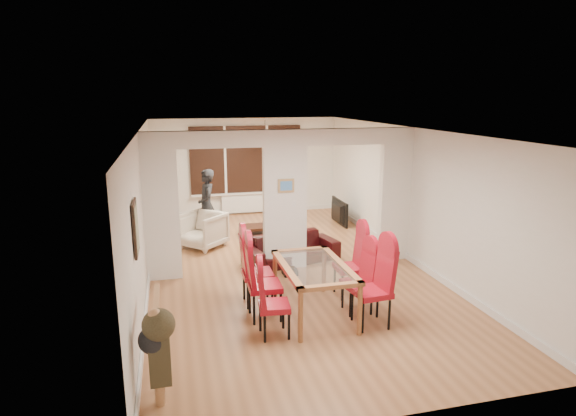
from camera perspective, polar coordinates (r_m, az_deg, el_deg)
name	(u,v)px	position (r m, az deg, el deg)	size (l,w,h in m)	color
floor	(285,268)	(9.19, -0.37, -7.08)	(5.00, 9.00, 0.01)	#A16840
room_walls	(285,201)	(8.83, -0.38, 0.86)	(5.00, 9.00, 2.60)	silver
divider_wall	(285,201)	(8.83, -0.38, 0.86)	(5.00, 0.18, 2.60)	white
bay_window_blinds	(246,159)	(13.09, -4.97, 5.76)	(3.00, 0.08, 1.80)	black
radiator	(247,203)	(13.26, -4.84, 0.59)	(1.40, 0.08, 0.50)	white
pendant_light	(265,139)	(11.96, -2.73, 8.22)	(0.36, 0.36, 0.36)	orange
stair_newel	(158,334)	(5.82, -15.12, -14.25)	(0.40, 1.20, 1.10)	#B27D51
wall_poster	(136,228)	(6.21, -17.63, -2.26)	(0.04, 0.52, 0.67)	gray
pillar_photo	(286,186)	(8.67, -0.23, 2.66)	(0.30, 0.03, 0.25)	#4C8CD8
dining_table	(314,289)	(7.23, 3.06, -9.59)	(0.93, 1.65, 0.77)	#9C6239
dining_chair_la	(274,300)	(6.56, -1.65, -10.89)	(0.41, 0.41, 1.02)	#A41020
dining_chair_lb	(265,280)	(7.03, -2.79, -8.52)	(0.47, 0.47, 1.17)	#A41020
dining_chair_lc	(258,268)	(7.52, -3.63, -7.16)	(0.46, 0.46, 1.15)	#A41020
dining_chair_ra	(371,286)	(6.91, 9.85, -9.07)	(0.47, 0.47, 1.19)	#A41020
dining_chair_rb	(357,279)	(7.33, 8.23, -8.35)	(0.41, 0.41, 1.03)	#A41020
dining_chair_rc	(349,263)	(7.86, 7.29, -6.49)	(0.44, 0.44, 1.10)	#A41020
sofa	(291,248)	(9.42, 0.39, -4.82)	(1.85, 0.72, 0.54)	black
armchair	(202,230)	(10.44, -10.11, -2.60)	(0.82, 0.84, 0.76)	beige
person	(207,206)	(10.77, -9.58, 0.27)	(0.39, 0.59, 1.62)	black
television	(335,212)	(12.24, 5.65, -0.46)	(0.14, 1.07, 0.62)	black
coffee_table	(263,230)	(11.22, -2.99, -2.66)	(1.06, 0.53, 0.24)	black
bottle	(271,218)	(11.27, -2.05, -1.21)	(0.07, 0.07, 0.27)	#143F19
bowl	(267,223)	(11.30, -2.47, -1.76)	(0.22, 0.22, 0.05)	black
shoes	(290,272)	(8.83, 0.21, -7.59)	(0.25, 0.27, 0.10)	black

